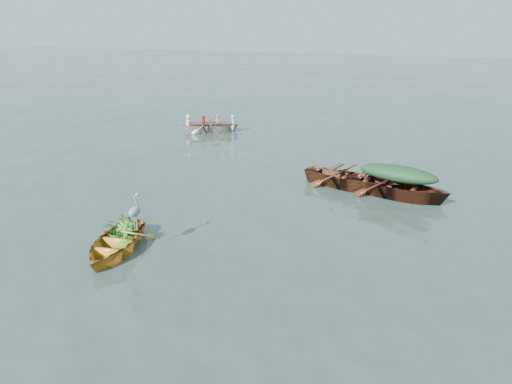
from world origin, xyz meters
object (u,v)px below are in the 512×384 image
Objects in this scene: open_wooden_boat at (350,188)px; heron at (135,218)px; green_tarp_boat at (396,197)px; rowed_boat at (211,132)px; yellow_dinghy at (116,251)px.

heron reaches higher than open_wooden_boat.
heron is at bearing 152.25° from green_tarp_boat.
rowed_boat is (-9.73, 6.47, 0.00)m from green_tarp_boat.
yellow_dinghy is at bearing 169.64° from rowed_boat.
green_tarp_boat is 1.18× the size of rowed_boat.
rowed_boat is at bearing 94.20° from yellow_dinghy.
rowed_boat is 13.54m from heron.
yellow_dinghy is 0.72× the size of green_tarp_boat.
green_tarp_boat is at bearing 35.47° from yellow_dinghy.
green_tarp_boat is at bearing -88.59° from open_wooden_boat.
open_wooden_boat is (4.41, 6.84, 0.00)m from yellow_dinghy.
open_wooden_boat is 4.97× the size of heron.
green_tarp_boat and open_wooden_boat have the same top height.
yellow_dinghy is at bearing -174.81° from heron.
green_tarp_boat is at bearing -150.30° from rowed_boat.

